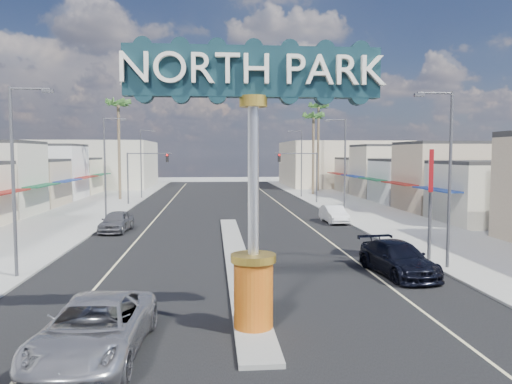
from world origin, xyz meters
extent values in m
plane|color=gray|center=(0.00, 30.00, 0.00)|extent=(160.00, 160.00, 0.00)
cube|color=black|center=(0.00, 30.00, 0.01)|extent=(20.00, 120.00, 0.01)
cube|color=gray|center=(0.00, 14.00, 0.08)|extent=(1.30, 30.00, 0.16)
cube|color=gray|center=(-14.00, 30.00, 0.06)|extent=(8.00, 120.00, 0.12)
cube|color=gray|center=(14.00, 30.00, 0.06)|extent=(8.00, 120.00, 0.12)
cube|color=beige|center=(-24.00, 43.00, 3.00)|extent=(12.00, 42.00, 6.00)
cube|color=#B7B29E|center=(24.00, 43.00, 3.00)|extent=(12.00, 42.00, 6.00)
cube|color=#B7B29E|center=(-22.00, 75.00, 4.00)|extent=(20.00, 20.00, 8.00)
cube|color=beige|center=(22.00, 75.00, 4.00)|extent=(20.00, 20.00, 8.00)
cylinder|color=#DC5110|center=(0.00, 2.00, 1.26)|extent=(1.30, 1.30, 2.20)
cylinder|color=gold|center=(0.00, 2.00, 2.49)|extent=(1.50, 1.50, 0.25)
cylinder|color=#B7B7BC|center=(0.00, 2.00, 5.01)|extent=(0.36, 0.36, 4.80)
cylinder|color=gold|center=(0.00, 2.00, 7.58)|extent=(0.90, 0.90, 0.35)
cube|color=#0E272E|center=(0.00, 2.00, 8.51)|extent=(8.20, 0.50, 1.60)
cylinder|color=#47474C|center=(-11.00, 44.00, 3.00)|extent=(0.18, 0.18, 6.00)
cylinder|color=#47474C|center=(-8.50, 44.00, 5.90)|extent=(5.00, 0.12, 0.12)
cube|color=black|center=(-6.50, 44.00, 5.40)|extent=(0.32, 0.32, 1.00)
sphere|color=red|center=(-6.50, 43.82, 5.72)|extent=(0.22, 0.22, 0.22)
cylinder|color=#47474C|center=(11.00, 44.00, 3.00)|extent=(0.18, 0.18, 6.00)
cylinder|color=#47474C|center=(8.50, 44.00, 5.90)|extent=(5.00, 0.12, 0.12)
cube|color=black|center=(6.50, 44.00, 5.40)|extent=(0.32, 0.32, 1.00)
sphere|color=red|center=(6.50, 43.82, 5.72)|extent=(0.22, 0.22, 0.22)
cylinder|color=#47474C|center=(-10.60, 10.00, 4.50)|extent=(0.16, 0.16, 9.00)
cylinder|color=#47474C|center=(-9.70, 10.00, 8.90)|extent=(1.80, 0.10, 0.10)
cube|color=#47474C|center=(-8.90, 10.00, 8.80)|extent=(0.50, 0.22, 0.15)
cylinder|color=#47474C|center=(-10.60, 30.00, 4.50)|extent=(0.16, 0.16, 9.00)
cylinder|color=#47474C|center=(-9.70, 30.00, 8.90)|extent=(1.80, 0.10, 0.10)
cube|color=#47474C|center=(-8.90, 30.00, 8.80)|extent=(0.50, 0.22, 0.15)
cylinder|color=#47474C|center=(-10.60, 52.00, 4.50)|extent=(0.16, 0.16, 9.00)
cylinder|color=#47474C|center=(-9.70, 52.00, 8.90)|extent=(1.80, 0.10, 0.10)
cube|color=#47474C|center=(-8.90, 52.00, 8.80)|extent=(0.50, 0.22, 0.15)
cylinder|color=#47474C|center=(10.60, 10.00, 4.50)|extent=(0.16, 0.16, 9.00)
cylinder|color=#47474C|center=(9.70, 10.00, 8.90)|extent=(1.80, 0.10, 0.10)
cube|color=#47474C|center=(8.90, 10.00, 8.80)|extent=(0.50, 0.22, 0.15)
cylinder|color=#47474C|center=(10.60, 30.00, 4.50)|extent=(0.16, 0.16, 9.00)
cylinder|color=#47474C|center=(9.70, 30.00, 8.90)|extent=(1.80, 0.10, 0.10)
cube|color=#47474C|center=(8.90, 30.00, 8.80)|extent=(0.50, 0.22, 0.15)
cylinder|color=#47474C|center=(10.60, 52.00, 4.50)|extent=(0.16, 0.16, 9.00)
cylinder|color=#47474C|center=(9.70, 52.00, 8.90)|extent=(1.80, 0.10, 0.10)
cube|color=#47474C|center=(8.90, 52.00, 8.80)|extent=(0.50, 0.22, 0.15)
cylinder|color=brown|center=(-13.00, 50.00, 6.00)|extent=(0.36, 0.36, 12.00)
cylinder|color=brown|center=(13.00, 56.00, 5.50)|extent=(0.36, 0.36, 11.00)
cylinder|color=brown|center=(15.00, 62.00, 6.50)|extent=(0.36, 0.36, 13.00)
imported|color=#A8A8AC|center=(-4.77, 0.31, 0.84)|extent=(3.13, 6.21, 1.68)
imported|color=black|center=(7.67, 9.15, 0.80)|extent=(2.91, 5.74, 1.60)
imported|color=slate|center=(-8.57, 23.94, 0.80)|extent=(2.24, 4.82, 1.60)
imported|color=white|center=(9.00, 27.42, 0.74)|extent=(1.74, 4.53, 1.47)
cylinder|color=#47474C|center=(10.50, 11.95, 2.00)|extent=(0.19, 0.19, 3.76)
cube|color=maroon|center=(10.50, 11.95, 5.01)|extent=(0.99, 1.81, 2.26)
cube|color=white|center=(10.38, 12.01, 5.01)|extent=(0.64, 1.38, 1.79)
camera|label=1|loc=(-1.33, -14.13, 5.92)|focal=35.00mm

